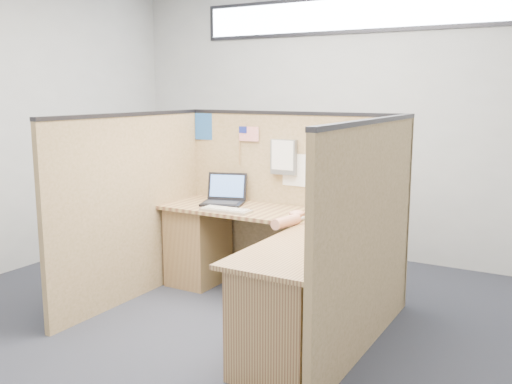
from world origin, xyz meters
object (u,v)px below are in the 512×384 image
Objects in this scene: l_desk at (269,267)px; mouse at (297,217)px; laptop at (227,196)px; keyboard at (226,210)px.

l_desk is 16.49× the size of mouse.
laptop is 0.36m from keyboard.
mouse reaches higher than l_desk.
l_desk is 4.52× the size of laptop.
laptop reaches higher than l_desk.
l_desk is 0.64m from keyboard.
keyboard is at bearing 159.45° from l_desk.
laptop is (-0.69, 0.49, 0.40)m from l_desk.
laptop is 1.00× the size of keyboard.
mouse is (0.14, 0.19, 0.36)m from l_desk.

